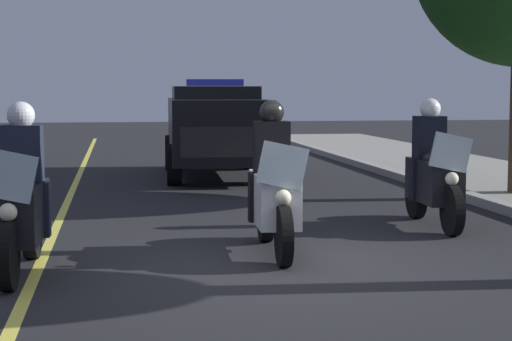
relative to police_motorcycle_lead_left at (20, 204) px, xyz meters
name	(u,v)px	position (x,y,z in m)	size (l,w,h in m)	color
ground_plane	(279,272)	(0.40, 2.55, -0.70)	(80.00, 80.00, 0.00)	black
lane_stripe_center	(33,281)	(0.40, 0.14, -0.70)	(48.00, 0.12, 0.01)	#E0D14C
police_motorcycle_lead_left	(20,204)	(0.00, 0.00, 0.00)	(2.14, 0.59, 1.72)	black
police_motorcycle_lead_right	(274,191)	(-0.63, 2.69, 0.00)	(2.14, 0.59, 1.72)	black
police_motorcycle_trailing	(433,175)	(-2.12, 5.14, 0.00)	(2.14, 0.59, 1.72)	black
police_suv	(215,126)	(-9.14, 3.01, 0.37)	(4.98, 2.25, 2.05)	black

